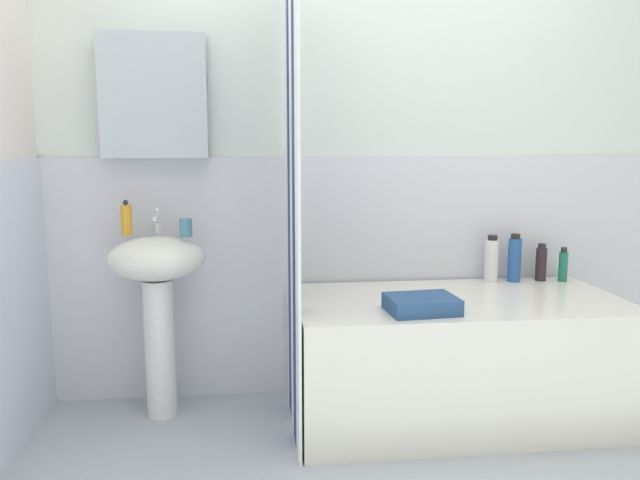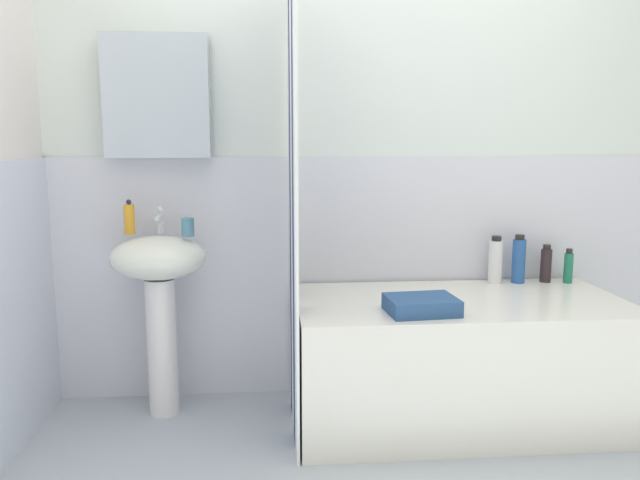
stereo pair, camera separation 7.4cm
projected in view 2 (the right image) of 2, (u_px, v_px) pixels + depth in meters
name	position (u px, v px, depth m)	size (l,w,h in m)	color
wall_back_tiled	(355.00, 169.00, 3.10)	(3.60, 0.18, 2.40)	silver
sink	(160.00, 285.00, 2.87)	(0.44, 0.34, 0.85)	white
faucet	(160.00, 221.00, 2.90)	(0.03, 0.12, 0.12)	silver
soap_dispenser	(129.00, 219.00, 2.88)	(0.05, 0.05, 0.16)	orange
toothbrush_cup	(188.00, 227.00, 2.83)	(0.06, 0.06, 0.08)	teal
bathtub	(458.00, 359.00, 2.86)	(1.48, 0.74, 0.57)	silver
shower_curtain	(293.00, 206.00, 2.68)	(0.01, 0.74, 2.00)	white
shampoo_bottle	(568.00, 267.00, 3.12)	(0.04, 0.04, 0.17)	#207456
conditioner_bottle	(546.00, 264.00, 3.14)	(0.05, 0.05, 0.19)	#2F2125
lotion_bottle	(519.00, 260.00, 3.12)	(0.07, 0.07, 0.24)	#28579F
body_wash_bottle	(495.00, 261.00, 3.11)	(0.07, 0.07, 0.24)	white
towel_folded	(421.00, 305.00, 2.59)	(0.28, 0.22, 0.07)	#2C4E7E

